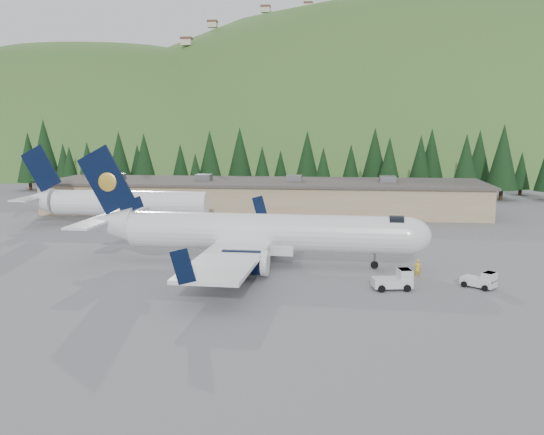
{
  "coord_description": "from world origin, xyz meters",
  "views": [
    {
      "loc": [
        7.5,
        -60.1,
        14.21
      ],
      "look_at": [
        0.0,
        6.0,
        4.0
      ],
      "focal_mm": 40.0,
      "sensor_mm": 36.0,
      "label": 1
    }
  ],
  "objects_px": {
    "second_airliner": "(110,202)",
    "ramp_worker": "(418,268)",
    "terminal_building": "(264,196)",
    "airliner": "(255,233)",
    "baggage_tug_b": "(481,281)",
    "baggage_tug_a": "(395,280)"
  },
  "relations": [
    {
      "from": "airliner",
      "to": "baggage_tug_b",
      "type": "height_order",
      "value": "airliner"
    },
    {
      "from": "airliner",
      "to": "baggage_tug_a",
      "type": "xyz_separation_m",
      "value": [
        13.49,
        -7.98,
        -2.45
      ]
    },
    {
      "from": "second_airliner",
      "to": "ramp_worker",
      "type": "distance_m",
      "value": 47.35
    },
    {
      "from": "baggage_tug_a",
      "to": "ramp_worker",
      "type": "relative_size",
      "value": 2.05
    },
    {
      "from": "second_airliner",
      "to": "baggage_tug_b",
      "type": "relative_size",
      "value": 8.71
    },
    {
      "from": "airliner",
      "to": "second_airliner",
      "type": "relative_size",
      "value": 1.33
    },
    {
      "from": "baggage_tug_b",
      "to": "terminal_building",
      "type": "relative_size",
      "value": 0.04
    },
    {
      "from": "baggage_tug_b",
      "to": "ramp_worker",
      "type": "relative_size",
      "value": 1.79
    },
    {
      "from": "second_airliner",
      "to": "terminal_building",
      "type": "relative_size",
      "value": 0.39
    },
    {
      "from": "baggage_tug_a",
      "to": "second_airliner",
      "type": "bearing_deg",
      "value": 130.34
    },
    {
      "from": "baggage_tug_a",
      "to": "ramp_worker",
      "type": "distance_m",
      "value": 4.97
    },
    {
      "from": "baggage_tug_a",
      "to": "terminal_building",
      "type": "height_order",
      "value": "terminal_building"
    },
    {
      "from": "airliner",
      "to": "second_airliner",
      "type": "height_order",
      "value": "airliner"
    },
    {
      "from": "second_airliner",
      "to": "ramp_worker",
      "type": "height_order",
      "value": "second_airliner"
    },
    {
      "from": "terminal_building",
      "to": "ramp_worker",
      "type": "bearing_deg",
      "value": -64.5
    },
    {
      "from": "airliner",
      "to": "ramp_worker",
      "type": "bearing_deg",
      "value": -10.8
    },
    {
      "from": "baggage_tug_b",
      "to": "terminal_building",
      "type": "height_order",
      "value": "terminal_building"
    },
    {
      "from": "baggage_tug_a",
      "to": "baggage_tug_b",
      "type": "distance_m",
      "value": 7.64
    },
    {
      "from": "airliner",
      "to": "terminal_building",
      "type": "bearing_deg",
      "value": 98.0
    },
    {
      "from": "second_airliner",
      "to": "terminal_building",
      "type": "bearing_deg",
      "value": 38.78
    },
    {
      "from": "terminal_building",
      "to": "ramp_worker",
      "type": "height_order",
      "value": "terminal_building"
    },
    {
      "from": "second_airliner",
      "to": "ramp_worker",
      "type": "xyz_separation_m",
      "value": [
        39.76,
        -25.6,
        -2.44
      ]
    }
  ]
}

